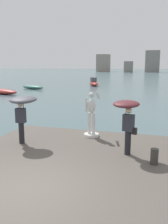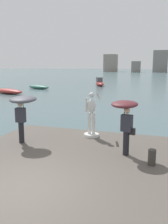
{
  "view_description": "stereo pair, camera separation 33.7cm",
  "coord_description": "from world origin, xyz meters",
  "views": [
    {
      "loc": [
        3.02,
        -5.34,
        3.59
      ],
      "look_at": [
        0.0,
        4.84,
        1.55
      ],
      "focal_mm": 39.21,
      "sensor_mm": 36.0,
      "label": 1
    },
    {
      "loc": [
        3.35,
        -5.24,
        3.59
      ],
      "look_at": [
        0.0,
        4.84,
        1.55
      ],
      "focal_mm": 39.21,
      "sensor_mm": 36.0,
      "label": 2
    }
  ],
  "objects": [
    {
      "name": "onlooker_left",
      "position": [
        -2.13,
        3.29,
        1.99
      ],
      "size": [
        1.12,
        1.13,
        1.99
      ],
      "color": "black",
      "rests_on": "pier"
    },
    {
      "name": "onlooker_right",
      "position": [
        2.07,
        3.24,
        1.92
      ],
      "size": [
        1.15,
        1.16,
        1.98
      ],
      "color": "black",
      "rests_on": "pier"
    },
    {
      "name": "statue_white_figure",
      "position": [
        0.29,
        5.05,
        1.27
      ],
      "size": [
        0.67,
        0.9,
        2.04
      ],
      "color": "silver",
      "rests_on": "pier"
    },
    {
      "name": "boat_rightward",
      "position": [
        -7.67,
        36.63,
        0.52
      ],
      "size": [
        2.97,
        4.37,
        1.47
      ],
      "color": "#9E2D28",
      "rests_on": "ground"
    },
    {
      "name": "ground_plane",
      "position": [
        0.0,
        40.0,
        0.0
      ],
      "size": [
        400.0,
        400.0,
        0.0
      ],
      "primitive_type": "plane",
      "color": "#4C666B"
    },
    {
      "name": "boat_near",
      "position": [
        -15.57,
        21.21,
        0.33
      ],
      "size": [
        5.18,
        2.86,
        0.65
      ],
      "color": "#9E2D28",
      "rests_on": "ground"
    },
    {
      "name": "boat_leftward",
      "position": [
        -15.06,
        28.12,
        0.29
      ],
      "size": [
        4.31,
        2.33,
        0.58
      ],
      "color": "#336B5B",
      "rests_on": "ground"
    },
    {
      "name": "mooring_bollard",
      "position": [
        3.08,
        2.54,
        0.66
      ],
      "size": [
        0.25,
        0.25,
        0.53
      ],
      "primitive_type": "cylinder",
      "color": "#38332D",
      "rests_on": "pier"
    },
    {
      "name": "pier",
      "position": [
        0.0,
        1.52,
        0.2
      ],
      "size": [
        7.28,
        9.04,
        0.4
      ],
      "primitive_type": "cube",
      "color": "#564F47",
      "rests_on": "ground"
    }
  ]
}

